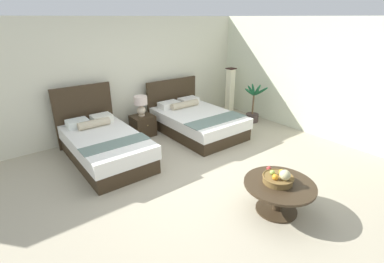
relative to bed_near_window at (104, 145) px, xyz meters
name	(u,v)px	position (x,y,z in m)	size (l,w,h in m)	color
ground_plane	(206,177)	(1.10, -1.67, -0.31)	(9.98, 9.31, 0.02)	#ACA289
wall_back	(126,76)	(1.10, 1.19, 0.96)	(9.98, 0.12, 2.53)	beige
wall_side_right	(302,76)	(4.29, -1.27, 0.96)	(0.12, 4.91, 2.53)	beige
bed_near_window	(104,145)	(0.00, 0.00, 0.00)	(1.18, 2.08, 1.25)	#352819
bed_near_corner	(196,121)	(2.19, -0.01, -0.02)	(1.42, 2.09, 1.10)	#352819
nightstand	(143,126)	(1.14, 0.60, -0.07)	(0.48, 0.46, 0.47)	#352819
table_lamp	(141,104)	(1.14, 0.62, 0.44)	(0.29, 0.29, 0.45)	beige
coffee_table	(279,191)	(1.29, -2.94, 0.02)	(0.95, 0.95, 0.44)	#352819
fruit_bowl	(279,178)	(1.29, -2.92, 0.21)	(0.42, 0.42, 0.22)	brown
loose_apple	(269,169)	(1.45, -2.64, 0.17)	(0.07, 0.07, 0.07)	#B1302F
floor_lamp_corner	(230,92)	(3.78, 0.50, 0.33)	(0.21, 0.21, 1.26)	black
potted_palm	(253,111)	(3.80, -0.32, -0.01)	(0.65, 0.53, 0.96)	#453734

